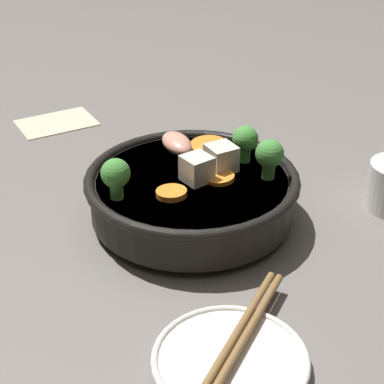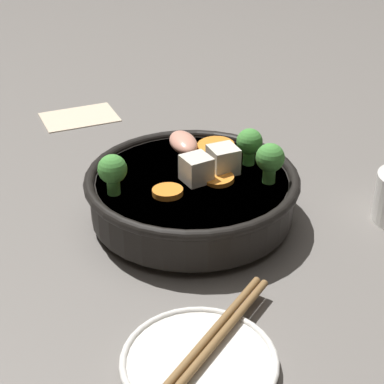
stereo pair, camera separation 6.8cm
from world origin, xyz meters
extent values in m
plane|color=slate|center=(0.00, 0.00, 0.00)|extent=(3.00, 3.00, 0.00)
cylinder|color=black|center=(0.00, 0.00, 0.01)|extent=(0.12, 0.12, 0.01)
cylinder|color=black|center=(0.00, 0.00, 0.03)|extent=(0.22, 0.22, 0.04)
torus|color=black|center=(0.00, 0.00, 0.05)|extent=(0.24, 0.24, 0.01)
cylinder|color=brown|center=(0.00, 0.00, 0.04)|extent=(0.21, 0.21, 0.02)
cylinder|color=orange|center=(0.04, 0.01, 0.06)|extent=(0.04, 0.04, 0.01)
cylinder|color=orange|center=(-0.07, -0.03, 0.06)|extent=(0.05, 0.05, 0.01)
cylinder|color=orange|center=(-0.02, 0.02, 0.06)|extent=(0.05, 0.05, 0.01)
cylinder|color=#59B84C|center=(0.08, -0.03, 0.06)|extent=(0.01, 0.01, 0.02)
sphere|color=#47933D|center=(0.08, -0.03, 0.08)|extent=(0.03, 0.03, 0.03)
cylinder|color=#59B84C|center=(-0.06, 0.06, 0.06)|extent=(0.01, 0.01, 0.02)
sphere|color=#47933D|center=(-0.06, 0.06, 0.08)|extent=(0.03, 0.03, 0.03)
cylinder|color=#59B84C|center=(-0.07, 0.02, 0.06)|extent=(0.01, 0.01, 0.02)
sphere|color=#47933D|center=(-0.07, 0.02, 0.08)|extent=(0.03, 0.03, 0.03)
cube|color=silver|center=(0.00, 0.01, 0.07)|extent=(0.03, 0.03, 0.03)
cube|color=silver|center=(-0.04, 0.01, 0.07)|extent=(0.04, 0.04, 0.03)
ellipsoid|color=#EA9E84|center=(-0.04, -0.06, 0.06)|extent=(0.05, 0.06, 0.02)
cylinder|color=white|center=(0.15, 0.17, 0.01)|extent=(0.12, 0.12, 0.01)
torus|color=white|center=(0.15, 0.17, 0.01)|extent=(0.13, 0.13, 0.01)
cube|color=beige|center=(-0.06, -0.33, 0.00)|extent=(0.13, 0.11, 0.00)
cylinder|color=olive|center=(0.15, 0.17, 0.02)|extent=(0.22, 0.07, 0.01)
cylinder|color=olive|center=(0.15, 0.18, 0.02)|extent=(0.22, 0.07, 0.01)
camera|label=1|loc=(0.45, 0.41, 0.39)|focal=60.00mm
camera|label=2|loc=(0.41, 0.45, 0.39)|focal=60.00mm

